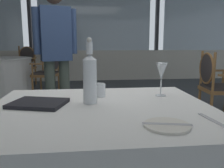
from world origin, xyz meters
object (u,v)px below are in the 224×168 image
(water_bottle, at_px, (90,77))
(dining_chair_1_2, at_px, (214,81))
(dining_chair_0_2, at_px, (25,63))
(wine_glass, at_px, (161,72))
(dining_chair_0_1, at_px, (50,68))
(side_plate, at_px, (167,125))
(menu_book, at_px, (38,103))
(water_tumbler, at_px, (99,90))
(diner_person_1, at_px, (56,48))

(water_bottle, xyz_separation_m, dining_chair_1_2, (1.77, 1.85, -0.35))
(dining_chair_0_2, height_order, dining_chair_1_2, dining_chair_0_2)
(wine_glass, bearing_deg, dining_chair_0_1, 108.92)
(side_plate, relative_size, menu_book, 0.67)
(water_bottle, bearing_deg, dining_chair_0_2, 107.61)
(dining_chair_0_1, bearing_deg, dining_chair_0_2, -44.99)
(wine_glass, xyz_separation_m, dining_chair_0_2, (-1.98, 4.74, -0.33))
(dining_chair_0_1, xyz_separation_m, dining_chair_0_2, (-0.79, 1.26, 0.02))
(side_plate, bearing_deg, dining_chair_0_2, 109.24)
(dining_chair_0_1, bearing_deg, water_bottle, 114.93)
(water_tumbler, bearing_deg, diner_person_1, 105.61)
(water_tumbler, distance_m, dining_chair_0_2, 4.98)
(dining_chair_0_1, bearing_deg, wine_glass, 121.97)
(wine_glass, height_order, dining_chair_0_2, dining_chair_0_2)
(water_tumbler, bearing_deg, menu_book, -152.13)
(menu_book, height_order, dining_chair_0_2, dining_chair_0_2)
(wine_glass, bearing_deg, menu_book, -168.45)
(water_bottle, xyz_separation_m, diner_person_1, (-0.39, 1.75, 0.10))
(menu_book, relative_size, dining_chair_1_2, 0.28)
(dining_chair_0_2, relative_size, dining_chair_1_2, 1.03)
(water_bottle, height_order, wine_glass, water_bottle)
(side_plate, xyz_separation_m, diner_person_1, (-0.68, 2.15, 0.24))
(diner_person_1, bearing_deg, dining_chair_0_1, 174.15)
(dining_chair_1_2, bearing_deg, side_plate, -118.95)
(menu_book, height_order, dining_chair_0_1, dining_chair_0_1)
(water_tumbler, relative_size, menu_book, 0.29)
(menu_book, distance_m, dining_chair_0_2, 5.05)
(side_plate, height_order, water_bottle, water_bottle)
(water_bottle, bearing_deg, dining_chair_0_1, 101.88)
(water_bottle, relative_size, diner_person_1, 0.20)
(menu_book, height_order, dining_chair_1_2, dining_chair_1_2)
(menu_book, relative_size, dining_chair_0_1, 0.28)
(side_plate, bearing_deg, water_bottle, 126.37)
(water_tumbler, relative_size, dining_chair_1_2, 0.08)
(wine_glass, height_order, dining_chair_0_1, same)
(wine_glass, bearing_deg, diner_person_1, 116.90)
(dining_chair_0_1, relative_size, dining_chair_0_2, 0.98)
(dining_chair_0_2, bearing_deg, water_tumbler, 31.83)
(water_tumbler, xyz_separation_m, diner_person_1, (-0.44, 1.59, 0.21))
(side_plate, height_order, dining_chair_1_2, dining_chair_1_2)
(dining_chair_1_2, distance_m, diner_person_1, 2.20)
(dining_chair_1_2, bearing_deg, dining_chair_0_2, 141.93)
(wine_glass, distance_m, water_tumbler, 0.39)
(side_plate, xyz_separation_m, dining_chair_1_2, (1.47, 2.25, -0.22))
(dining_chair_1_2, bearing_deg, water_bottle, -129.36)
(wine_glass, height_order, diner_person_1, diner_person_1)
(side_plate, xyz_separation_m, menu_book, (-0.56, 0.38, 0.01))
(side_plate, xyz_separation_m, dining_chair_0_1, (-1.05, 4.01, -0.21))
(side_plate, xyz_separation_m, wine_glass, (0.14, 0.53, 0.14))
(side_plate, bearing_deg, dining_chair_1_2, 56.74)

